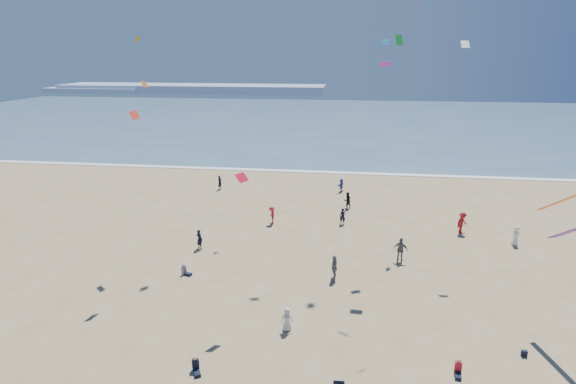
# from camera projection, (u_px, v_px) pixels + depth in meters

# --- Properties ---
(ocean) EXTENTS (220.00, 100.00, 0.06)m
(ocean) POSITION_uv_depth(u_px,v_px,m) (328.00, 120.00, 108.56)
(ocean) COLOR #476B84
(ocean) RESTS_ON ground
(surf_line) EXTENTS (220.00, 1.20, 0.08)m
(surf_line) POSITION_uv_depth(u_px,v_px,m) (310.00, 172.00, 61.20)
(surf_line) COLOR white
(surf_line) RESTS_ON ground
(headland_far) EXTENTS (110.00, 20.00, 3.20)m
(headland_far) POSITION_uv_depth(u_px,v_px,m) (193.00, 89.00, 186.79)
(headland_far) COLOR #7A8EA8
(headland_far) RESTS_ON ground
(headland_near) EXTENTS (40.00, 14.00, 2.00)m
(headland_near) POSITION_uv_depth(u_px,v_px,m) (96.00, 90.00, 187.34)
(headland_near) COLOR #7A8EA8
(headland_near) RESTS_ON ground
(standing_flyers) EXTENTS (37.93, 46.95, 1.95)m
(standing_flyers) POSITION_uv_depth(u_px,v_px,m) (344.00, 248.00, 35.16)
(standing_flyers) COLOR white
(standing_flyers) RESTS_ON ground
(seated_group) EXTENTS (18.28, 20.95, 0.84)m
(seated_group) POSITION_uv_depth(u_px,v_px,m) (258.00, 376.00, 21.84)
(seated_group) COLOR silver
(seated_group) RESTS_ON ground
(navy_bag) EXTENTS (0.28, 0.18, 0.34)m
(navy_bag) POSITION_uv_depth(u_px,v_px,m) (524.00, 353.00, 23.87)
(navy_bag) COLOR black
(navy_bag) RESTS_ON ground
(kites_aloft) EXTENTS (44.68, 39.84, 28.38)m
(kites_aloft) POSITION_uv_depth(u_px,v_px,m) (418.00, 83.00, 24.21)
(kites_aloft) COLOR orange
(kites_aloft) RESTS_ON ground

